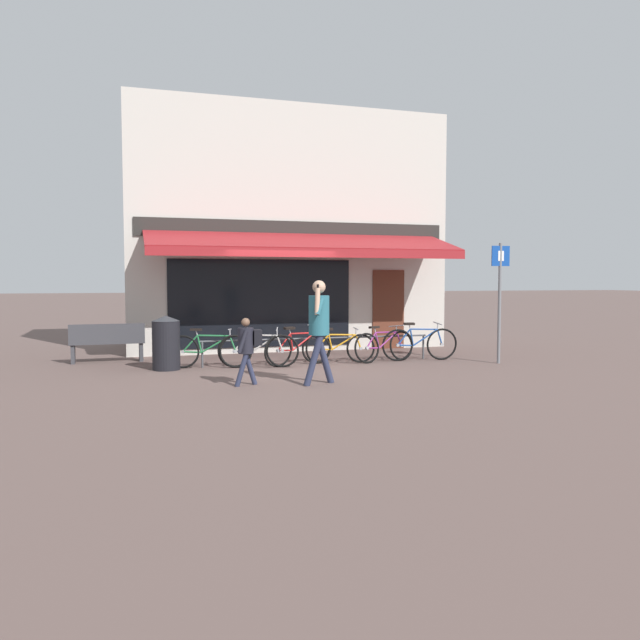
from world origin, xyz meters
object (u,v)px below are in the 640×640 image
(bicycle_silver, at_px, (258,350))
(bicycle_blue, at_px, (420,343))
(bicycle_orange, at_px, (338,347))
(litter_bin, at_px, (166,343))
(bicycle_red, at_px, (299,348))
(bicycle_green, at_px, (209,350))
(parking_sign, at_px, (500,291))
(pedestrian_child, at_px, (248,344))
(pedestrian_adult, at_px, (319,320))
(park_bench, at_px, (107,342))
(bicycle_purple, at_px, (384,346))

(bicycle_silver, xyz_separation_m, bicycle_blue, (3.74, 0.04, 0.02))
(bicycle_orange, height_order, litter_bin, litter_bin)
(bicycle_red, height_order, litter_bin, litter_bin)
(bicycle_red, bearing_deg, bicycle_green, 155.45)
(bicycle_silver, distance_m, bicycle_red, 0.93)
(bicycle_red, xyz_separation_m, bicycle_orange, (0.91, 0.02, -0.03))
(bicycle_green, xyz_separation_m, parking_sign, (6.20, -1.13, 1.23))
(pedestrian_child, xyz_separation_m, litter_bin, (-1.25, 2.37, -0.17))
(bicycle_green, height_order, pedestrian_child, pedestrian_child)
(bicycle_green, xyz_separation_m, bicycle_blue, (4.73, -0.21, 0.02))
(bicycle_orange, bearing_deg, bicycle_green, -173.76)
(bicycle_blue, bearing_deg, litter_bin, -175.97)
(bicycle_blue, distance_m, pedestrian_child, 4.87)
(pedestrian_adult, bearing_deg, bicycle_blue, -141.78)
(bicycle_green, distance_m, pedestrian_child, 2.42)
(litter_bin, xyz_separation_m, park_bench, (-1.19, 1.54, -0.10))
(bicycle_green, xyz_separation_m, pedestrian_adult, (1.60, -2.61, 0.76))
(pedestrian_adult, height_order, pedestrian_child, pedestrian_adult)
(litter_bin, bearing_deg, bicycle_blue, -2.09)
(parking_sign, bearing_deg, pedestrian_child, -167.96)
(bicycle_silver, height_order, bicycle_blue, bicycle_blue)
(bicycle_green, bearing_deg, litter_bin, -165.61)
(bicycle_green, bearing_deg, bicycle_purple, 12.31)
(bicycle_orange, xyz_separation_m, litter_bin, (-3.69, 0.09, 0.21))
(bicycle_blue, relative_size, litter_bin, 1.61)
(bicycle_green, height_order, pedestrian_adult, pedestrian_adult)
(bicycle_silver, height_order, bicycle_purple, bicycle_silver)
(bicycle_purple, height_order, litter_bin, litter_bin)
(pedestrian_adult, distance_m, parking_sign, 4.85)
(bicycle_orange, bearing_deg, bicycle_red, -170.55)
(bicycle_red, distance_m, park_bench, 4.29)
(pedestrian_child, distance_m, litter_bin, 2.68)
(bicycle_purple, relative_size, pedestrian_child, 1.37)
(bicycle_silver, bearing_deg, pedestrian_child, -91.04)
(bicycle_green, xyz_separation_m, park_bench, (-2.06, 1.53, 0.09))
(pedestrian_child, relative_size, litter_bin, 1.07)
(bicycle_red, distance_m, litter_bin, 2.78)
(bicycle_red, relative_size, bicycle_blue, 0.95)
(parking_sign, relative_size, park_bench, 1.64)
(bicycle_green, height_order, bicycle_orange, bicycle_green)
(bicycle_orange, bearing_deg, pedestrian_child, -128.91)
(pedestrian_adult, height_order, park_bench, pedestrian_adult)
(pedestrian_adult, relative_size, litter_bin, 1.66)
(bicycle_green, bearing_deg, park_bench, 157.62)
(bicycle_silver, height_order, litter_bin, litter_bin)
(pedestrian_child, distance_m, park_bench, 4.61)
(bicycle_purple, bearing_deg, bicycle_blue, -20.68)
(pedestrian_child, xyz_separation_m, parking_sign, (5.82, 1.24, 0.87))
(bicycle_red, relative_size, bicycle_orange, 1.04)
(bicycle_red, height_order, bicycle_blue, bicycle_blue)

